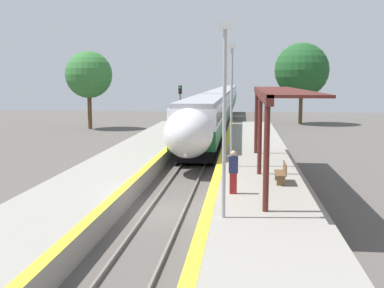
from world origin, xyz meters
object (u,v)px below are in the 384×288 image
object	(u,v)px
platform_bench	(282,172)
railway_signal	(180,108)
lamppost_mid	(232,98)
train	(222,101)
person_waiting	(233,171)
lamppost_near	(224,109)

from	to	relation	value
platform_bench	railway_signal	distance (m)	20.96
lamppost_mid	train	bearing A→B (deg)	93.16
lamppost_mid	person_waiting	bearing A→B (deg)	-87.65
railway_signal	lamppost_mid	xyz separation A→B (m)	(4.69, -15.92, 1.46)
lamppost_near	lamppost_mid	size ratio (longest dim) A/B	1.00
railway_signal	lamppost_near	xyz separation A→B (m)	(4.69, -25.17, 1.46)
lamppost_near	lamppost_mid	world-z (taller)	same
railway_signal	lamppost_mid	bearing A→B (deg)	-73.59
railway_signal	lamppost_mid	world-z (taller)	lamppost_mid
train	lamppost_mid	size ratio (longest dim) A/B	14.14
railway_signal	lamppost_mid	size ratio (longest dim) A/B	0.77
railway_signal	lamppost_near	size ratio (longest dim) A/B	0.77
train	lamppost_near	xyz separation A→B (m)	(2.41, -52.92, 2.12)
platform_bench	lamppost_mid	distance (m)	5.36
train	platform_bench	distance (m)	47.70
platform_bench	lamppost_near	xyz separation A→B (m)	(-2.29, -5.46, 3.02)
lamppost_mid	platform_bench	bearing A→B (deg)	-58.92
train	lamppost_mid	world-z (taller)	lamppost_mid
train	lamppost_near	world-z (taller)	lamppost_near
platform_bench	lamppost_near	size ratio (longest dim) A/B	0.23
platform_bench	lamppost_near	world-z (taller)	lamppost_near
train	railway_signal	xyz separation A→B (m)	(-2.28, -27.76, 0.66)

